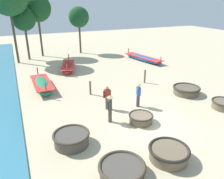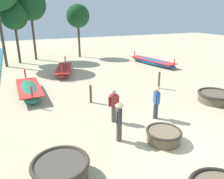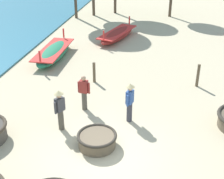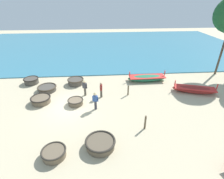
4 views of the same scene
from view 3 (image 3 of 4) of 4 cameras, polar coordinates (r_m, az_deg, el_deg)
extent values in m
plane|color=#C6B793|center=(10.87, -1.64, -12.03)|extent=(80.00, 80.00, 0.00)
cylinder|color=brown|center=(11.17, -2.76, -9.34)|extent=(1.32, 1.32, 0.45)
torus|color=#332D26|center=(11.03, -2.78, -8.40)|extent=(1.42, 1.42, 0.11)
ellipsoid|color=maroon|center=(21.85, 0.99, 9.96)|extent=(2.29, 4.46, 0.63)
cube|color=red|center=(21.79, 1.00, 10.47)|extent=(2.24, 4.14, 0.06)
cylinder|color=red|center=(23.42, 3.20, 12.54)|extent=(0.10, 0.10, 0.57)
cylinder|color=red|center=(20.00, -1.54, 9.92)|extent=(0.10, 0.10, 0.57)
ellipsoid|color=#237551|center=(18.85, -10.61, 6.61)|extent=(1.36, 4.48, 0.66)
cube|color=red|center=(18.78, -10.67, 7.21)|extent=(1.40, 4.12, 0.06)
cylinder|color=red|center=(20.49, -8.85, 10.16)|extent=(0.10, 0.10, 0.59)
cylinder|color=red|center=(16.88, -13.07, 5.93)|extent=(0.10, 0.10, 0.59)
cylinder|color=#383842|center=(12.42, 3.19, -4.13)|extent=(0.22, 0.22, 0.82)
cube|color=#33569E|center=(12.08, 3.27, -1.38)|extent=(0.30, 0.39, 0.54)
sphere|color=#DBB28E|center=(11.90, 3.32, 0.22)|extent=(0.20, 0.20, 0.20)
cylinder|color=#33569E|center=(11.92, 2.86, -2.05)|extent=(0.09, 0.09, 0.48)
cylinder|color=#33569E|center=(12.28, 3.67, -1.14)|extent=(0.09, 0.09, 0.48)
cone|color=#D1BC84|center=(11.84, 3.34, 0.78)|extent=(0.36, 0.36, 0.14)
cylinder|color=#4C473D|center=(12.08, -9.31, -5.50)|extent=(0.22, 0.22, 0.82)
cube|color=#3D3D42|center=(11.72, -9.56, -2.72)|extent=(0.35, 0.40, 0.54)
sphere|color=tan|center=(11.54, -9.71, -1.09)|extent=(0.20, 0.20, 0.20)
cylinder|color=#3D3D42|center=(11.62, -10.33, -3.35)|extent=(0.09, 0.09, 0.48)
cylinder|color=#3D3D42|center=(11.87, -8.77, -2.51)|extent=(0.09, 0.09, 0.48)
cone|color=#D1BC84|center=(11.48, -9.76, -0.52)|extent=(0.36, 0.36, 0.14)
cylinder|color=#4C473D|center=(13.22, -5.06, -2.08)|extent=(0.22, 0.22, 0.82)
cube|color=maroon|center=(12.90, -5.18, 0.54)|extent=(0.35, 0.24, 0.54)
sphere|color=tan|center=(12.73, -5.25, 2.07)|extent=(0.20, 0.20, 0.20)
cylinder|color=maroon|center=(12.86, -4.25, 0.24)|extent=(0.09, 0.09, 0.48)
cylinder|color=maroon|center=(12.99, -6.09, 0.45)|extent=(0.09, 0.09, 0.48)
cylinder|color=brown|center=(15.60, 15.44, 2.48)|extent=(0.14, 0.14, 1.15)
cylinder|color=brown|center=(15.51, -3.28, 3.14)|extent=(0.14, 0.14, 1.05)
camera|label=1|loc=(8.23, -83.24, 0.33)|focal=35.00mm
camera|label=2|loc=(7.90, -56.12, -0.33)|focal=35.00mm
camera|label=4|loc=(15.96, 62.90, 20.83)|focal=28.00mm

